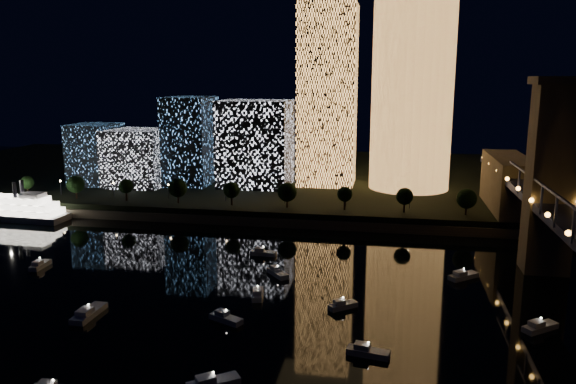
% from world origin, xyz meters
% --- Properties ---
extents(ground, '(520.00, 520.00, 0.00)m').
position_xyz_m(ground, '(0.00, 0.00, 0.00)').
color(ground, black).
rests_on(ground, ground).
extents(far_bank, '(420.00, 160.00, 5.00)m').
position_xyz_m(far_bank, '(0.00, 160.00, 2.50)').
color(far_bank, black).
rests_on(far_bank, ground).
extents(seawall, '(420.00, 6.00, 3.00)m').
position_xyz_m(seawall, '(0.00, 82.00, 1.50)').
color(seawall, '#6B5E4C').
rests_on(seawall, ground).
extents(tower_cylindrical, '(34.00, 34.00, 85.22)m').
position_xyz_m(tower_cylindrical, '(32.59, 131.42, 47.74)').
color(tower_cylindrical, '#E89A4A').
rests_on(tower_cylindrical, far_bank).
extents(tower_rectangular, '(23.14, 23.14, 73.62)m').
position_xyz_m(tower_rectangular, '(-1.46, 135.10, 41.81)').
color(tower_rectangular, '#E89A4A').
rests_on(tower_rectangular, far_bank).
extents(midrise_blocks, '(91.00, 31.97, 36.50)m').
position_xyz_m(midrise_blocks, '(-56.84, 122.93, 20.90)').
color(midrise_blocks, white).
rests_on(midrise_blocks, far_bank).
extents(riverboat, '(48.26, 12.29, 14.41)m').
position_xyz_m(riverboat, '(-111.03, 73.97, 3.70)').
color(riverboat, silver).
rests_on(riverboat, ground).
extents(motorboats, '(126.72, 78.46, 2.78)m').
position_xyz_m(motorboats, '(-7.50, 9.64, 0.81)').
color(motorboats, silver).
rests_on(motorboats, ground).
extents(esplanade_trees, '(165.87, 6.74, 8.87)m').
position_xyz_m(esplanade_trees, '(-26.09, 88.00, 10.47)').
color(esplanade_trees, black).
rests_on(esplanade_trees, far_bank).
extents(street_lamps, '(132.70, 0.70, 5.65)m').
position_xyz_m(street_lamps, '(-34.00, 94.00, 9.02)').
color(street_lamps, black).
rests_on(street_lamps, far_bank).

